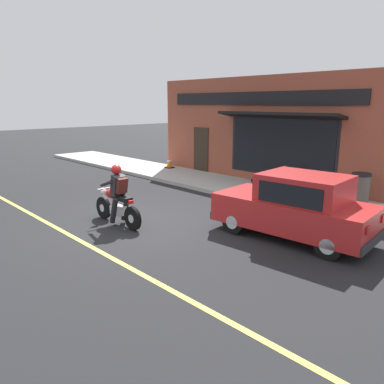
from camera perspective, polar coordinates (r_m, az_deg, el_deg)
ground_plane at (r=10.33m, az=-8.31°, el=-4.63°), size 80.00×80.00×0.00m
sidewalk_curb at (r=15.73m, az=0.59°, el=2.02°), size 2.60×22.00×0.14m
lane_stripe at (r=12.13m, az=-23.65°, el=-2.89°), size 0.12×19.80×0.01m
storefront_building at (r=15.33m, az=9.88°, el=9.23°), size 1.25×10.43×4.20m
motorcycle_with_rider at (r=10.11m, az=-11.31°, el=-1.15°), size 0.56×2.02×1.62m
car_hatchback at (r=9.22m, az=15.50°, el=-2.22°), size 1.93×3.90×1.57m
trash_bin at (r=12.45m, az=24.26°, el=0.45°), size 0.56×0.56×0.98m
fire_hydrant at (r=13.69m, az=13.88°, el=2.05°), size 0.36×0.24×0.88m
traffic_cone at (r=18.00m, az=-3.45°, el=4.62°), size 0.36×0.36×0.60m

